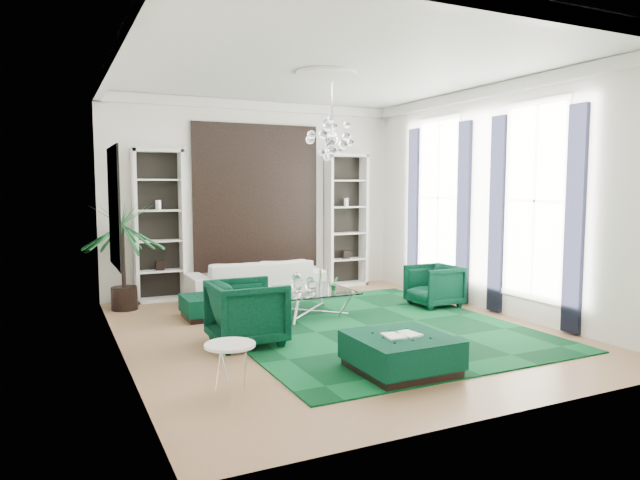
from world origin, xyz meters
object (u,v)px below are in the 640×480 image
ottoman_front (401,354)px  side_table (230,369)px  coffee_table (310,303)px  ottoman_side (209,307)px  armchair_right (434,286)px  sofa (256,279)px  armchair_left (247,312)px  palm (123,241)px

ottoman_front → side_table: 1.96m
ottoman_front → coffee_table: bearing=85.4°
coffee_table → ottoman_front: coffee_table is taller
ottoman_side → ottoman_front: 3.85m
armchair_right → side_table: 5.16m
ottoman_front → armchair_right: bearing=47.6°
armchair_right → coffee_table: armchair_right is taller
sofa → armchair_left: 3.12m
armchair_left → side_table: (-0.73, -1.65, -0.18)m
ottoman_front → side_table: side_table is taller
armchair_left → coffee_table: (1.46, 1.18, -0.22)m
armchair_left → armchair_right: 3.86m
armchair_left → armchair_right: (3.75, 0.90, -0.07)m
sofa → side_table: size_ratio=4.82×
sofa → ottoman_front: sofa is taller
armchair_left → sofa: bearing=-21.3°
armchair_left → palm: palm is taller
coffee_table → palm: 3.38m
sofa → coffee_table: 1.76m
ottoman_front → palm: (-2.45, 4.84, 0.99)m
sofa → ottoman_side: 1.67m
armchair_right → side_table: armchair_right is taller
coffee_table → side_table: size_ratio=2.42×
armchair_right → palm: size_ratio=0.34×
armchair_left → ottoman_side: size_ratio=1.18×
coffee_table → side_table: bearing=-127.7°
sofa → side_table: 4.92m
armchair_left → side_table: armchair_left is taller
armchair_right → palm: palm is taller
sofa → armchair_right: bearing=142.6°
armchair_right → coffee_table: (-2.29, 0.28, -0.15)m
armchair_left → armchair_right: size_ratio=1.18×
coffee_table → palm: size_ratio=0.53×
sofa → armchair_left: armchair_left is taller
armchair_right → palm: 5.46m
palm → sofa: bearing=-1.6°
sofa → side_table: bearing=67.8°
coffee_table → armchair_right: bearing=-6.9°
ottoman_side → side_table: (-0.65, -3.41, 0.07)m
coffee_table → ottoman_side: (-1.54, 0.58, -0.04)m
armchair_right → side_table: (-4.48, -2.56, -0.12)m
armchair_right → coffee_table: size_ratio=0.64×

